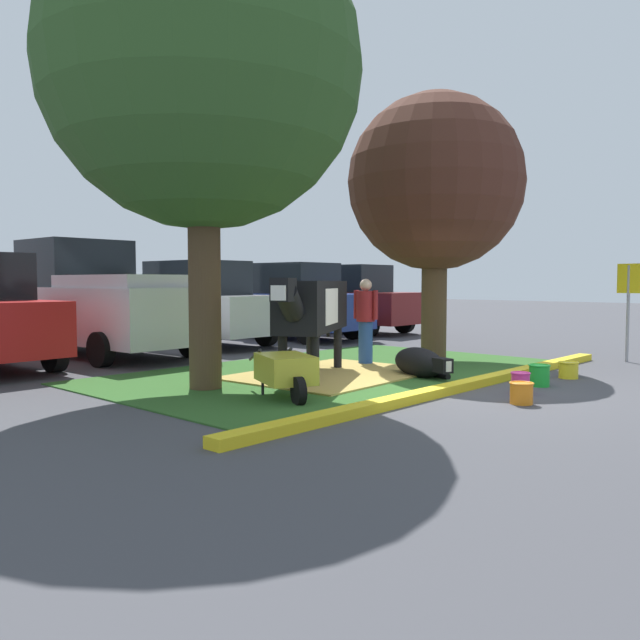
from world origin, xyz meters
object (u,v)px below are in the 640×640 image
sedan_silver (198,304)px  hatchback_white (348,300)px  shade_tree_left (202,69)px  bucket_orange (521,393)px  cow_holstein (311,307)px  bucket_green (539,375)px  pickup_truck_black (97,302)px  bucket_pink (520,382)px  shade_tree_right (435,184)px  parking_sign (629,293)px  sedan_blue (291,302)px  wheelbarrow (286,370)px  calf_lying (420,363)px  bucket_yellow (568,370)px  person_handler (366,319)px

sedan_silver → hatchback_white: size_ratio=1.00×
shade_tree_left → bucket_orange: 6.10m
cow_holstein → sedan_silver: bearing=70.9°
bucket_orange → bucket_green: bearing=15.7°
pickup_truck_black → sedan_silver: 2.64m
bucket_orange → hatchback_white: bearing=51.1°
bucket_orange → pickup_truck_black: (-0.90, 8.95, 0.97)m
cow_holstein → pickup_truck_black: pickup_truck_black is taller
cow_holstein → bucket_green: (1.66, -3.05, -0.96)m
bucket_pink → pickup_truck_black: pickup_truck_black is taller
shade_tree_right → parking_sign: size_ratio=2.75×
shade_tree_left → bucket_green: size_ratio=20.94×
sedan_blue → parking_sign: bearing=-84.1°
shade_tree_right → parking_sign: shade_tree_right is taller
bucket_green → bucket_pink: bearing=-174.8°
shade_tree_right → wheelbarrow: bearing=-169.9°
parking_sign → bucket_green: size_ratio=5.84×
sedan_silver → shade_tree_right: bearing=-76.5°
bucket_pink → sedan_blue: (3.81, 8.30, 0.83)m
calf_lying → sedan_blue: bearing=61.5°
bucket_orange → sedan_silver: sedan_silver is taller
wheelbarrow → parking_sign: parking_sign is taller
pickup_truck_black → shade_tree_left: bearing=-102.2°
shade_tree_left → hatchback_white: shade_tree_left is taller
hatchback_white → shade_tree_left: bearing=-151.0°
cow_holstein → parking_sign: parking_sign is taller
bucket_green → pickup_truck_black: size_ratio=0.06×
parking_sign → bucket_yellow: bearing=179.8°
sedan_silver → sedan_blue: bearing=-8.1°
bucket_green → bucket_yellow: 1.06m
shade_tree_left → sedan_blue: 8.84m
calf_lying → sedan_silver: (0.74, 6.85, 0.75)m
cow_holstein → bucket_orange: bearing=-86.9°
bucket_green → pickup_truck_black: pickup_truck_black is taller
shade_tree_right → sedan_blue: bearing=75.6°
cow_holstein → parking_sign: (5.54, -3.08, 0.19)m
bucket_green → hatchback_white: hatchback_white is taller
cow_holstein → bucket_pink: cow_holstein is taller
wheelbarrow → bucket_yellow: bearing=-25.2°
shade_tree_left → bucket_yellow: 7.14m
bucket_green → shade_tree_right: bearing=60.0°
person_handler → bucket_green: size_ratio=4.94×
person_handler → bucket_orange: 4.12m
cow_holstein → wheelbarrow: bearing=-146.4°
person_handler → hatchback_white: bearing=42.5°
wheelbarrow → bucket_orange: (1.76, -2.42, -0.24)m
shade_tree_left → bucket_green: bearing=-44.2°
hatchback_white → calf_lying: bearing=-132.6°
cow_holstein → bucket_yellow: bearing=-48.4°
bucket_yellow → sedan_silver: (-0.79, 8.64, 0.85)m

